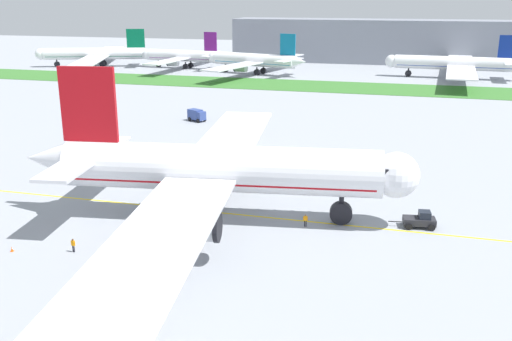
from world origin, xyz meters
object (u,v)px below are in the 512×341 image
at_px(ground_crew_wingwalker_port, 73,244).
at_px(parked_airliner_far_left, 96,54).
at_px(traffic_cone_near_nose, 12,249).
at_px(service_truck_baggage_loader, 197,115).
at_px(parked_airliner_far_right, 255,60).
at_px(parked_airliner_far_centre, 184,56).
at_px(pushback_tug, 420,220).
at_px(ground_crew_wingwalker_starboard, 305,219).
at_px(parked_airliner_far_outer, 457,64).
at_px(airliner_foreground, 216,170).
at_px(ground_crew_marshaller_front, 160,273).

relative_size(ground_crew_wingwalker_port, parked_airliner_far_left, 0.02).
xyz_separation_m(traffic_cone_near_nose, service_truck_baggage_loader, (-4.87, 71.58, 1.19)).
distance_m(service_truck_baggage_loader, parked_airliner_far_right, 83.55).
bearing_deg(parked_airliner_far_centre, pushback_tug, -58.20).
bearing_deg(ground_crew_wingwalker_starboard, parked_airliner_far_left, 127.81).
bearing_deg(parked_airliner_far_centre, parked_airliner_far_left, -174.55).
distance_m(parked_airliner_far_right, parked_airliner_far_outer, 70.84).
distance_m(airliner_foreground, parked_airliner_far_centre, 161.89).
bearing_deg(parked_airliner_far_left, parked_airliner_far_outer, 0.40).
xyz_separation_m(ground_crew_wingwalker_port, parked_airliner_far_outer, (50.18, 160.21, 4.14)).
bearing_deg(parked_airliner_far_right, service_truck_baggage_loader, -84.11).
distance_m(airliner_foreground, ground_crew_marshaller_front, 19.08).
distance_m(ground_crew_wingwalker_port, ground_crew_wingwalker_starboard, 27.76).
bearing_deg(service_truck_baggage_loader, pushback_tug, -46.59).
height_order(airliner_foreground, parked_airliner_far_right, airliner_foreground).
distance_m(airliner_foreground, parked_airliner_far_outer, 150.85).
height_order(ground_crew_marshaller_front, parked_airliner_far_right, parked_airliner_far_right).
height_order(traffic_cone_near_nose, parked_airliner_far_outer, parked_airliner_far_outer).
relative_size(airliner_foreground, pushback_tug, 13.61).
bearing_deg(service_truck_baggage_loader, parked_airliner_far_right, 95.89).
bearing_deg(traffic_cone_near_nose, ground_crew_marshaller_front, -7.12).
distance_m(ground_crew_marshaller_front, parked_airliner_far_left, 192.08).
distance_m(airliner_foreground, pushback_tug, 26.33).
height_order(ground_crew_wingwalker_port, parked_airliner_far_left, parked_airliner_far_left).
distance_m(pushback_tug, ground_crew_wingwalker_starboard, 14.27).
bearing_deg(pushback_tug, parked_airliner_far_centre, 121.80).
xyz_separation_m(ground_crew_marshaller_front, service_truck_baggage_loader, (-24.08, 73.98, 0.43)).
relative_size(service_truck_baggage_loader, parked_airliner_far_centre, 0.08).
bearing_deg(parked_airliner_far_left, ground_crew_wingwalker_port, -60.88).
height_order(parked_airliner_far_right, parked_airliner_far_outer, parked_airliner_far_outer).
xyz_separation_m(parked_airliner_far_centre, parked_airliner_far_right, (31.94, -9.76, 0.22)).
relative_size(ground_crew_marshaller_front, parked_airliner_far_right, 0.03).
distance_m(traffic_cone_near_nose, parked_airliner_far_outer, 171.68).
relative_size(ground_crew_marshaller_front, parked_airliner_far_left, 0.02).
xyz_separation_m(service_truck_baggage_loader, parked_airliner_far_right, (-8.57, 83.03, 3.59)).
xyz_separation_m(pushback_tug, ground_crew_wingwalker_port, (-37.70, -17.68, 0.00)).
xyz_separation_m(pushback_tug, parked_airliner_far_right, (-57.99, 135.28, 4.09)).
distance_m(parked_airliner_far_left, parked_airliner_far_centre, 36.65).
relative_size(service_truck_baggage_loader, parked_airliner_far_left, 0.06).
bearing_deg(parked_airliner_far_left, pushback_tug, -48.23).
bearing_deg(parked_airliner_far_centre, traffic_cone_near_nose, -74.57).
relative_size(ground_crew_wingwalker_starboard, parked_airliner_far_outer, 0.02).
height_order(airliner_foreground, parked_airliner_far_centre, airliner_foreground).
height_order(pushback_tug, ground_crew_wingwalker_starboard, pushback_tug).
relative_size(parked_airliner_far_centre, parked_airliner_far_right, 0.90).
xyz_separation_m(airliner_foreground, parked_airliner_far_outer, (37.98, 145.99, -1.42)).
bearing_deg(traffic_cone_near_nose, airliner_foreground, 39.80).
relative_size(ground_crew_wingwalker_port, service_truck_baggage_loader, 0.34).
relative_size(pushback_tug, ground_crew_wingwalker_starboard, 3.52).
relative_size(parked_airliner_far_right, parked_airliner_far_outer, 0.81).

